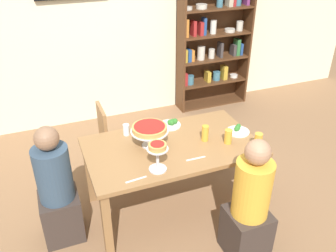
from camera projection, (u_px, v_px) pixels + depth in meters
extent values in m
plane|color=#846042|center=(172.00, 206.00, 3.68)|extent=(12.00, 12.00, 0.00)
cube|color=beige|center=(110.00, 19.00, 4.76)|extent=(8.00, 0.12, 2.80)
cube|color=olive|center=(172.00, 147.00, 3.32)|extent=(1.58, 0.91, 0.04)
cube|color=olive|center=(107.00, 227.00, 2.95)|extent=(0.07, 0.07, 0.70)
cube|color=olive|center=(258.00, 185.00, 3.41)|extent=(0.07, 0.07, 0.70)
cube|color=olive|center=(89.00, 172.00, 3.59)|extent=(0.07, 0.07, 0.70)
cube|color=olive|center=(219.00, 143.00, 4.05)|extent=(0.07, 0.07, 0.70)
cube|color=#4C2D19|center=(181.00, 39.00, 5.02)|extent=(0.03, 0.30, 2.20)
cube|color=#4C2D19|center=(247.00, 31.00, 5.36)|extent=(0.03, 0.30, 2.20)
cube|color=#4C2D19|center=(210.00, 32.00, 5.30)|extent=(1.10, 0.02, 2.20)
cube|color=#4C2D19|center=(211.00, 102.00, 5.73)|extent=(1.04, 0.28, 0.02)
cube|color=#4C2D19|center=(212.00, 81.00, 5.55)|extent=(1.04, 0.28, 0.02)
cube|color=#4C2D19|center=(213.00, 58.00, 5.37)|extent=(1.04, 0.28, 0.02)
cube|color=#4C2D19|center=(215.00, 34.00, 5.18)|extent=(1.04, 0.28, 0.02)
cube|color=#4C2D19|center=(217.00, 8.00, 5.00)|extent=(1.04, 0.28, 0.02)
cube|color=maroon|center=(184.00, 79.00, 5.35)|extent=(0.06, 0.13, 0.19)
cylinder|color=#3D7084|center=(190.00, 80.00, 5.39)|extent=(0.12, 0.12, 0.14)
cube|color=#B7932D|center=(208.00, 76.00, 5.48)|extent=(0.06, 0.13, 0.16)
cylinder|color=#3D7084|center=(216.00, 76.00, 5.53)|extent=(0.11, 0.11, 0.13)
cube|color=#B7932D|center=(224.00, 72.00, 5.55)|extent=(0.07, 0.13, 0.21)
cylinder|color=silver|center=(234.00, 76.00, 5.65)|extent=(0.12, 0.12, 0.04)
cube|color=#B7932D|center=(185.00, 56.00, 5.17)|extent=(0.05, 0.13, 0.18)
cube|color=navy|center=(188.00, 55.00, 5.19)|extent=(0.05, 0.13, 0.18)
cube|color=orange|center=(192.00, 55.00, 5.21)|extent=(0.04, 0.11, 0.17)
cylinder|color=beige|center=(201.00, 53.00, 5.24)|extent=(0.11, 0.11, 0.20)
cylinder|color=beige|center=(212.00, 54.00, 5.31)|extent=(0.09, 0.09, 0.14)
cube|color=#3D3838|center=(220.00, 50.00, 5.34)|extent=(0.04, 0.13, 0.22)
cube|color=#3D3838|center=(233.00, 50.00, 5.42)|extent=(0.05, 0.13, 0.17)
cube|color=#2D6B38|center=(237.00, 47.00, 5.42)|extent=(0.06, 0.13, 0.24)
cube|color=navy|center=(240.00, 49.00, 5.46)|extent=(0.04, 0.13, 0.17)
cube|color=orange|center=(185.00, 28.00, 4.97)|extent=(0.05, 0.13, 0.25)
cube|color=maroon|center=(193.00, 28.00, 5.01)|extent=(0.05, 0.13, 0.21)
cube|color=maroon|center=(200.00, 28.00, 5.06)|extent=(0.05, 0.13, 0.19)
cube|color=navy|center=(204.00, 26.00, 5.06)|extent=(0.04, 0.11, 0.24)
cylinder|color=silver|center=(213.00, 27.00, 5.12)|extent=(0.09, 0.09, 0.19)
cylinder|color=beige|center=(230.00, 30.00, 5.24)|extent=(0.15, 0.15, 0.04)
cylinder|color=beige|center=(240.00, 26.00, 5.27)|extent=(0.10, 0.10, 0.14)
cylinder|color=beige|center=(188.00, 8.00, 4.85)|extent=(0.12, 0.12, 0.04)
cylinder|color=beige|center=(201.00, 6.00, 4.91)|extent=(0.16, 0.16, 0.06)
cylinder|color=#3D7084|center=(238.00, 1.00, 5.07)|extent=(0.11, 0.11, 0.12)
cube|color=#382D28|center=(62.00, 216.00, 3.23)|extent=(0.34, 0.34, 0.45)
cylinder|color=#33475B|center=(53.00, 174.00, 3.00)|extent=(0.30, 0.30, 0.50)
sphere|color=#846047|center=(46.00, 138.00, 2.82)|extent=(0.20, 0.20, 0.20)
cube|color=#382D28|center=(246.00, 232.00, 3.07)|extent=(0.34, 0.34, 0.45)
cylinder|color=gold|center=(252.00, 189.00, 2.83)|extent=(0.30, 0.30, 0.50)
sphere|color=#A87A5B|center=(258.00, 152.00, 2.65)|extent=(0.20, 0.20, 0.20)
cube|color=olive|center=(121.00, 141.00, 3.95)|extent=(0.40, 0.40, 0.04)
cube|color=olive|center=(103.00, 126.00, 3.78)|extent=(0.04, 0.36, 0.42)
cylinder|color=olive|center=(132.00, 147.00, 4.26)|extent=(0.04, 0.04, 0.41)
cylinder|color=olive|center=(141.00, 163.00, 3.98)|extent=(0.04, 0.04, 0.41)
cylinder|color=olive|center=(103.00, 153.00, 4.15)|extent=(0.04, 0.04, 0.41)
cylinder|color=olive|center=(110.00, 170.00, 3.87)|extent=(0.04, 0.04, 0.41)
cylinder|color=silver|center=(150.00, 145.00, 3.30)|extent=(0.15, 0.15, 0.01)
cylinder|color=silver|center=(150.00, 138.00, 3.26)|extent=(0.03, 0.03, 0.14)
cylinder|color=silver|center=(150.00, 131.00, 3.22)|extent=(0.35, 0.35, 0.01)
cylinder|color=tan|center=(150.00, 128.00, 3.21)|extent=(0.32, 0.32, 0.04)
cylinder|color=maroon|center=(149.00, 126.00, 3.20)|extent=(0.28, 0.28, 0.00)
cylinder|color=silver|center=(158.00, 169.00, 2.98)|extent=(0.15, 0.15, 0.01)
cylinder|color=silver|center=(158.00, 159.00, 2.93)|extent=(0.03, 0.03, 0.19)
cylinder|color=silver|center=(157.00, 149.00, 2.88)|extent=(0.18, 0.18, 0.01)
cylinder|color=tan|center=(157.00, 146.00, 2.87)|extent=(0.15, 0.15, 0.04)
cylinder|color=maroon|center=(157.00, 144.00, 2.86)|extent=(0.11, 0.11, 0.00)
cylinder|color=white|center=(238.00, 132.00, 3.51)|extent=(0.22, 0.22, 0.01)
sphere|color=#2D7028|center=(239.00, 126.00, 3.54)|extent=(0.05, 0.05, 0.05)
sphere|color=#2D7028|center=(237.00, 128.00, 3.50)|extent=(0.06, 0.06, 0.06)
sphere|color=#2D7028|center=(236.00, 129.00, 3.49)|extent=(0.04, 0.04, 0.04)
cylinder|color=white|center=(170.00, 125.00, 3.62)|extent=(0.22, 0.22, 0.01)
sphere|color=#2D7028|center=(172.00, 123.00, 3.59)|extent=(0.06, 0.06, 0.06)
sphere|color=#2D7028|center=(170.00, 122.00, 3.60)|extent=(0.05, 0.05, 0.05)
sphere|color=#2D7028|center=(173.00, 121.00, 3.64)|extent=(0.04, 0.04, 0.04)
sphere|color=#2D7028|center=(175.00, 121.00, 3.62)|extent=(0.06, 0.06, 0.06)
cylinder|color=gold|center=(205.00, 133.00, 3.34)|extent=(0.06, 0.06, 0.15)
cylinder|color=gold|center=(258.00, 141.00, 3.23)|extent=(0.07, 0.07, 0.15)
cylinder|color=gold|center=(228.00, 136.00, 3.31)|extent=(0.07, 0.07, 0.14)
cylinder|color=white|center=(126.00, 130.00, 3.44)|extent=(0.06, 0.06, 0.11)
cube|color=silver|center=(196.00, 159.00, 3.12)|extent=(0.18, 0.02, 0.00)
cube|color=silver|center=(136.00, 180.00, 2.86)|extent=(0.18, 0.03, 0.00)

